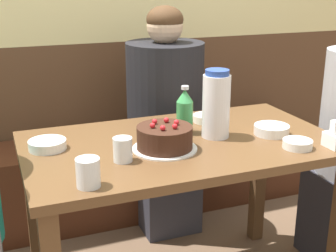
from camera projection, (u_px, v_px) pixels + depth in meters
bench_seat at (126, 175)px, 2.71m from camera, size 2.28×0.38×0.46m
dining_table at (181, 166)px, 1.86m from camera, size 1.22×0.71×0.72m
birthday_cake at (165, 138)px, 1.72m from camera, size 0.24×0.24×0.11m
water_pitcher at (216, 104)px, 1.83m from camera, size 0.11×0.11×0.27m
soju_bottle at (185, 111)px, 1.89m from camera, size 0.07×0.07×0.20m
bowl_soup_white at (206, 118)px, 2.05m from camera, size 0.11×0.11×0.03m
bowl_rice_small at (272, 130)px, 1.89m from camera, size 0.14×0.14×0.04m
bowl_side_dish at (297, 144)px, 1.74m from camera, size 0.11×0.11×0.03m
bowl_sauce_shallow at (47, 145)px, 1.73m from camera, size 0.14×0.14×0.04m
glass_water_tall at (88, 173)px, 1.42m from camera, size 0.07×0.07×0.09m
glass_tumbler_short at (123, 150)px, 1.61m from camera, size 0.07×0.07×0.09m
person_teal_shirt at (165, 122)px, 2.46m from camera, size 0.40×0.40×1.20m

